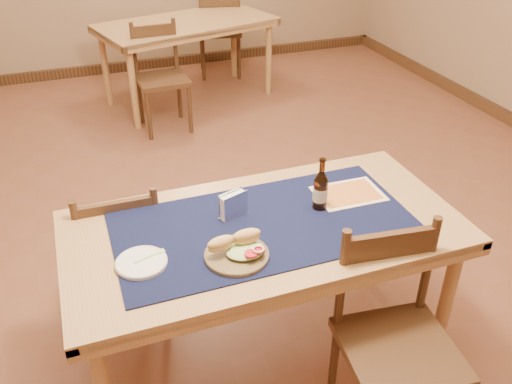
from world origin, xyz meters
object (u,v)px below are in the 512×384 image
object	(u,v)px
main_table	(264,242)
sandwich_plate	(238,251)
chair_main_far	(122,252)
napkin_holder	(233,205)
back_table	(187,30)
beer_bottle	(320,190)
chair_main_near	(395,338)

from	to	relation	value
main_table	sandwich_plate	xyz separation A→B (m)	(-0.16, -0.16, 0.11)
chair_main_far	napkin_holder	bearing A→B (deg)	-37.45
back_table	chair_main_far	world-z (taller)	chair_main_far
beer_bottle	back_table	bearing A→B (deg)	86.31
sandwich_plate	beer_bottle	xyz separation A→B (m)	(0.43, 0.19, 0.06)
main_table	back_table	xyz separation A→B (m)	(0.47, 3.22, 0.00)
beer_bottle	napkin_holder	distance (m)	0.37
chair_main_near	sandwich_plate	xyz separation A→B (m)	(-0.51, 0.33, 0.32)
chair_main_near	beer_bottle	distance (m)	0.65
beer_bottle	napkin_holder	bearing A→B (deg)	169.59
chair_main_far	napkin_holder	xyz separation A→B (m)	(0.45, -0.35, 0.38)
main_table	napkin_holder	xyz separation A→B (m)	(-0.10, 0.10, 0.14)
main_table	chair_main_far	distance (m)	0.75
beer_bottle	chair_main_far	bearing A→B (deg)	153.09
main_table	chair_main_near	size ratio (longest dim) A/B	1.79
back_table	sandwich_plate	size ratio (longest dim) A/B	7.06
main_table	chair_main_near	bearing A→B (deg)	-54.53
back_table	chair_main_near	xyz separation A→B (m)	(-0.12, -3.71, -0.20)
chair_main_far	back_table	bearing A→B (deg)	69.92
sandwich_plate	napkin_holder	xyz separation A→B (m)	(0.07, 0.26, 0.03)
sandwich_plate	napkin_holder	world-z (taller)	napkin_holder
chair_main_far	beer_bottle	xyz separation A→B (m)	(0.81, -0.41, 0.41)
chair_main_far	chair_main_near	size ratio (longest dim) A/B	0.93
main_table	chair_main_near	world-z (taller)	chair_main_near
beer_bottle	main_table	bearing A→B (deg)	-172.44
beer_bottle	napkin_holder	xyz separation A→B (m)	(-0.36, 0.07, -0.03)
back_table	beer_bottle	distance (m)	3.20
back_table	chair_main_near	size ratio (longest dim) A/B	1.91
back_table	beer_bottle	world-z (taller)	beer_bottle
main_table	napkin_holder	distance (m)	0.20
back_table	sandwich_plate	xyz separation A→B (m)	(-0.63, -3.38, 0.11)
back_table	chair_main_far	bearing A→B (deg)	-110.08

